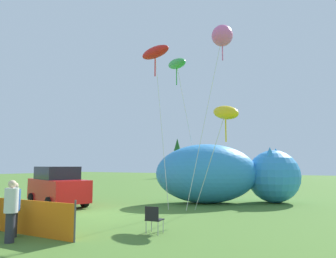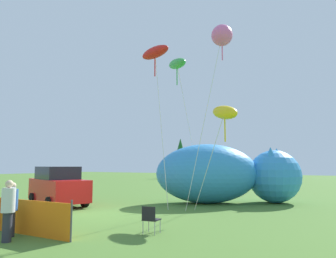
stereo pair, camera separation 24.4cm
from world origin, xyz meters
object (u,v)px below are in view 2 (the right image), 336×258
object	(u,v)px
parked_car	(58,186)
kite_pink_octopus	(222,36)
spectator_in_green_shirt	(8,208)
kite_red_lizard	(155,53)
spectator_in_white_shirt	(11,207)
inflatable_cat	(225,176)
kite_yellow_hero	(225,113)
kite_green_fish	(177,64)
folding_chair	(150,218)

from	to	relation	value
parked_car	kite_pink_octopus	xyz separation A→B (m)	(8.10, 3.11, 7.66)
spectator_in_green_shirt	kite_pink_octopus	size ratio (longest dim) A/B	0.19
parked_car	kite_red_lizard	distance (m)	8.72
parked_car	spectator_in_white_shirt	bearing A→B (deg)	-29.93
spectator_in_green_shirt	kite_pink_octopus	distance (m)	12.50
spectator_in_white_shirt	parked_car	bearing A→B (deg)	129.16
inflatable_cat	kite_yellow_hero	xyz separation A→B (m)	(1.59, -4.05, 2.90)
spectator_in_green_shirt	kite_yellow_hero	bearing A→B (deg)	65.75
inflatable_cat	spectator_in_green_shirt	bearing A→B (deg)	-132.90
spectator_in_green_shirt	kite_red_lizard	xyz separation A→B (m)	(-0.54, 8.32, 7.09)
spectator_in_white_shirt	kite_green_fish	size ratio (longest dim) A/B	0.18
kite_red_lizard	spectator_in_green_shirt	bearing A→B (deg)	-86.29
inflatable_cat	kite_pink_octopus	xyz separation A→B (m)	(0.89, -2.40, 7.14)
kite_red_lizard	kite_yellow_hero	bearing A→B (deg)	-7.82
spectator_in_white_shirt	kite_green_fish	distance (m)	12.67
folding_chair	spectator_in_white_shirt	xyz separation A→B (m)	(-3.38, -2.47, 0.38)
inflatable_cat	kite_green_fish	xyz separation A→B (m)	(-2.54, -0.95, 6.60)
spectator_in_green_shirt	kite_yellow_hero	size ratio (longest dim) A/B	0.35
parked_car	folding_chair	world-z (taller)	parked_car
kite_pink_octopus	kite_green_fish	world-z (taller)	kite_pink_octopus
spectator_in_white_shirt	kite_yellow_hero	world-z (taller)	kite_yellow_hero
spectator_in_green_shirt	folding_chair	bearing A→B (deg)	45.99
spectator_in_green_shirt	kite_yellow_hero	distance (m)	9.20
spectator_in_white_shirt	folding_chair	bearing A→B (deg)	36.14
parked_car	kite_pink_octopus	bearing A→B (deg)	41.91
spectator_in_white_shirt	kite_green_fish	world-z (taller)	kite_green_fish
kite_yellow_hero	kite_green_fish	bearing A→B (deg)	143.12
kite_green_fish	folding_chair	bearing A→B (deg)	-66.37
folding_chair	kite_pink_octopus	distance (m)	10.42
kite_green_fish	kite_red_lizard	xyz separation A→B (m)	(0.09, -2.54, -0.09)
inflatable_cat	kite_green_fish	size ratio (longest dim) A/B	0.91
inflatable_cat	kite_yellow_hero	size ratio (longest dim) A/B	1.62
kite_yellow_hero	kite_red_lizard	size ratio (longest dim) A/B	0.58
kite_green_fish	kite_red_lizard	size ratio (longest dim) A/B	1.04
folding_chair	kite_green_fish	bearing A→B (deg)	15.55
parked_car	spectator_in_white_shirt	xyz separation A→B (m)	(4.76, -5.84, -0.12)
spectator_in_green_shirt	spectator_in_white_shirt	bearing A→B (deg)	139.22
kite_green_fish	kite_yellow_hero	distance (m)	6.35
parked_car	spectator_in_white_shirt	world-z (taller)	parked_car
kite_green_fish	parked_car	bearing A→B (deg)	-135.69
parked_car	folding_chair	xyz separation A→B (m)	(8.14, -3.37, -0.50)
folding_chair	kite_red_lizard	world-z (taller)	kite_red_lizard
kite_yellow_hero	spectator_in_white_shirt	bearing A→B (deg)	-118.98
spectator_in_green_shirt	kite_red_lizard	bearing A→B (deg)	93.71
spectator_in_white_shirt	spectator_in_green_shirt	bearing A→B (deg)	-40.78
folding_chair	spectator_in_green_shirt	xyz separation A→B (m)	(-2.84, -2.94, 0.43)
folding_chair	kite_pink_octopus	bearing A→B (deg)	-7.75
parked_car	kite_yellow_hero	xyz separation A→B (m)	(8.80, 1.46, 3.41)
spectator_in_green_shirt	kite_green_fish	size ratio (longest dim) A/B	0.20
spectator_in_white_shirt	kite_red_lizard	size ratio (longest dim) A/B	0.19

